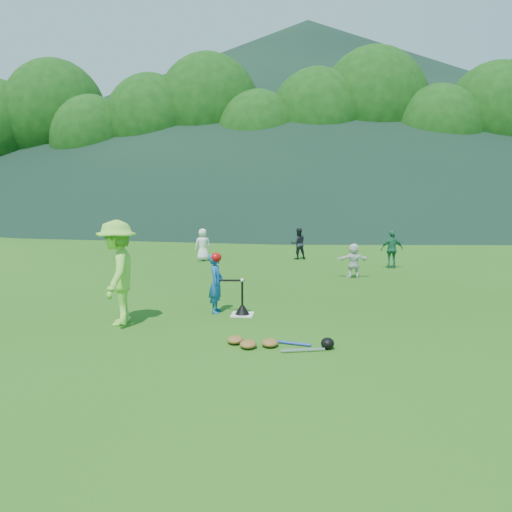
# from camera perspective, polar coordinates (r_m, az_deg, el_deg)

# --- Properties ---
(ground) EXTENTS (120.00, 120.00, 0.00)m
(ground) POSITION_cam_1_polar(r_m,az_deg,el_deg) (10.44, -1.57, -6.75)
(ground) COLOR #215212
(ground) RESTS_ON ground
(home_plate) EXTENTS (0.45, 0.45, 0.02)m
(home_plate) POSITION_cam_1_polar(r_m,az_deg,el_deg) (10.44, -1.57, -6.70)
(home_plate) COLOR silver
(home_plate) RESTS_ON ground
(baseball) EXTENTS (0.08, 0.08, 0.08)m
(baseball) POSITION_cam_1_polar(r_m,az_deg,el_deg) (10.28, -1.59, -2.77)
(baseball) COLOR white
(baseball) RESTS_ON batting_tee
(batter_child) EXTENTS (0.30, 0.46, 1.26)m
(batter_child) POSITION_cam_1_polar(r_m,az_deg,el_deg) (10.55, -4.58, -3.12)
(batter_child) COLOR #16529C
(batter_child) RESTS_ON ground
(adult_coach) EXTENTS (1.00, 1.43, 2.02)m
(adult_coach) POSITION_cam_1_polar(r_m,az_deg,el_deg) (9.91, -15.53, -1.86)
(adult_coach) COLOR #83DB40
(adult_coach) RESTS_ON ground
(fielder_a) EXTENTS (0.67, 0.57, 1.17)m
(fielder_a) POSITION_cam_1_polar(r_m,az_deg,el_deg) (18.11, -6.11, 1.29)
(fielder_a) COLOR white
(fielder_a) RESTS_ON ground
(fielder_b) EXTENTS (0.67, 0.59, 1.16)m
(fielder_b) POSITION_cam_1_polar(r_m,az_deg,el_deg) (18.51, 4.85, 1.43)
(fielder_b) COLOR black
(fielder_b) RESTS_ON ground
(fielder_c) EXTENTS (0.77, 0.42, 1.25)m
(fielder_c) POSITION_cam_1_polar(r_m,az_deg,el_deg) (16.93, 15.28, 0.73)
(fielder_c) COLOR #21704A
(fielder_c) RESTS_ON ground
(fielder_d) EXTENTS (0.98, 0.42, 1.03)m
(fielder_d) POSITION_cam_1_polar(r_m,az_deg,el_deg) (14.84, 11.08, -0.52)
(fielder_d) COLOR white
(fielder_d) RESTS_ON ground
(batting_tee) EXTENTS (0.30, 0.30, 0.68)m
(batting_tee) POSITION_cam_1_polar(r_m,az_deg,el_deg) (10.41, -1.58, -6.07)
(batting_tee) COLOR black
(batting_tee) RESTS_ON home_plate
(batter_gear) EXTENTS (0.73, 0.26, 0.62)m
(batter_gear) POSITION_cam_1_polar(r_m,az_deg,el_deg) (10.46, -4.49, -0.38)
(batter_gear) COLOR #B00B0C
(batter_gear) RESTS_ON ground
(equipment_pile) EXTENTS (1.80, 0.60, 0.19)m
(equipment_pile) POSITION_cam_1_polar(r_m,az_deg,el_deg) (8.41, 1.61, -9.88)
(equipment_pile) COLOR olive
(equipment_pile) RESTS_ON ground
(outfield_fence) EXTENTS (70.07, 0.08, 1.33)m
(outfield_fence) POSITION_cam_1_polar(r_m,az_deg,el_deg) (38.08, 4.39, 4.86)
(outfield_fence) COLOR gray
(outfield_fence) RESTS_ON ground
(tree_line) EXTENTS (70.04, 11.40, 14.82)m
(tree_line) POSITION_cam_1_polar(r_m,az_deg,el_deg) (44.20, 5.07, 15.01)
(tree_line) COLOR #382314
(tree_line) RESTS_ON ground
(distant_hills) EXTENTS (155.00, 140.00, 32.00)m
(distant_hills) POSITION_cam_1_polar(r_m,az_deg,el_deg) (93.09, 0.93, 15.40)
(distant_hills) COLOR black
(distant_hills) RESTS_ON ground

